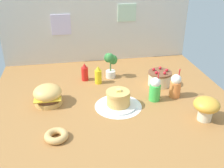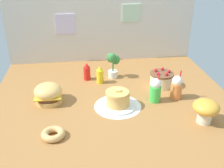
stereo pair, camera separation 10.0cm
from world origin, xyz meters
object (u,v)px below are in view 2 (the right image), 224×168
at_px(burger, 48,93).
at_px(layer_cake, 162,79).
at_px(potted_plant, 113,64).
at_px(ketchup_bottle, 87,72).
at_px(donut_pink_glaze, 53,134).
at_px(cream_soda_cup, 155,90).
at_px(mushroom_stool, 206,109).
at_px(mustard_bottle, 100,75).
at_px(orange_float_cup, 176,87).
at_px(pancake_stack, 118,99).

bearing_deg(burger, layer_cake, 9.27).
bearing_deg(potted_plant, ketchup_bottle, -176.24).
xyz_separation_m(burger, layer_cake, (1.06, 0.17, -0.01)).
bearing_deg(donut_pink_glaze, cream_soda_cup, 25.15).
bearing_deg(mushroom_stool, donut_pink_glaze, -178.20).
bearing_deg(potted_plant, mustard_bottle, -142.49).
bearing_deg(ketchup_bottle, orange_float_cup, -32.13).
distance_m(ketchup_bottle, mustard_bottle, 0.15).
distance_m(ketchup_bottle, donut_pink_glaze, 0.95).
xyz_separation_m(burger, cream_soda_cup, (0.92, -0.10, 0.02)).
xyz_separation_m(pancake_stack, orange_float_cup, (0.53, 0.08, 0.04)).
bearing_deg(orange_float_cup, cream_soda_cup, -172.29).
bearing_deg(mustard_bottle, layer_cake, -13.41).
xyz_separation_m(donut_pink_glaze, potted_plant, (0.55, 0.92, 0.12)).
xyz_separation_m(orange_float_cup, donut_pink_glaze, (-1.05, -0.42, -0.08)).
distance_m(layer_cake, mushroom_stool, 0.66).
bearing_deg(cream_soda_cup, ketchup_bottle, 138.12).
bearing_deg(pancake_stack, ketchup_bottle, 112.67).
bearing_deg(mushroom_stool, potted_plant, 123.47).
distance_m(layer_cake, mustard_bottle, 0.60).
distance_m(mustard_bottle, cream_soda_cup, 0.61).
relative_size(burger, cream_soda_cup, 0.88).
distance_m(ketchup_bottle, orange_float_cup, 0.90).
bearing_deg(mushroom_stool, pancake_stack, 153.28).
relative_size(mustard_bottle, potted_plant, 0.66).
height_order(ketchup_bottle, cream_soda_cup, cream_soda_cup).
height_order(ketchup_bottle, potted_plant, potted_plant).
bearing_deg(pancake_stack, layer_cake, 34.37).
height_order(donut_pink_glaze, mushroom_stool, mushroom_stool).
distance_m(cream_soda_cup, mushroom_stool, 0.46).
bearing_deg(cream_soda_cup, burger, 173.54).
xyz_separation_m(ketchup_bottle, potted_plant, (0.27, 0.02, 0.06)).
xyz_separation_m(mustard_bottle, cream_soda_cup, (0.44, -0.42, 0.02)).
bearing_deg(burger, mustard_bottle, 33.35).
height_order(ketchup_bottle, mushroom_stool, mushroom_stool).
xyz_separation_m(burger, pancake_stack, (0.58, -0.15, -0.02)).
bearing_deg(mushroom_stool, layer_cake, 102.83).
bearing_deg(orange_float_cup, burger, 176.06).
distance_m(burger, donut_pink_glaze, 0.51).
bearing_deg(burger, potted_plant, 34.35).
relative_size(pancake_stack, donut_pink_glaze, 1.83).
bearing_deg(mustard_bottle, donut_pink_glaze, -116.48).
bearing_deg(pancake_stack, mushroom_stool, -26.72).
relative_size(mustard_bottle, donut_pink_glaze, 1.08).
bearing_deg(mustard_bottle, burger, -146.65).
xyz_separation_m(orange_float_cup, potted_plant, (-0.50, 0.50, 0.04)).
distance_m(ketchup_bottle, potted_plant, 0.28).
distance_m(mustard_bottle, orange_float_cup, 0.75).
bearing_deg(ketchup_bottle, burger, -130.86).
distance_m(mustard_bottle, mushroom_stool, 1.07).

